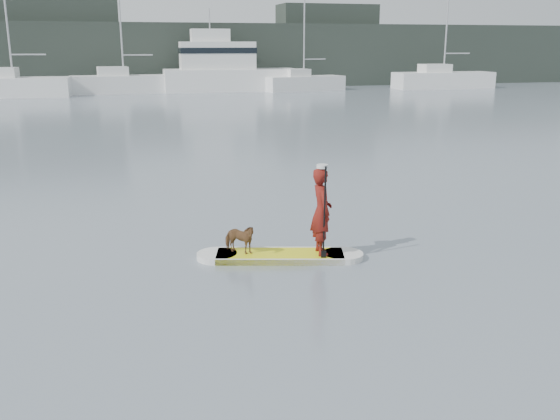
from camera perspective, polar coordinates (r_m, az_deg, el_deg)
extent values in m
plane|color=slate|center=(11.41, 8.87, -6.39)|extent=(140.00, 140.00, 0.00)
cube|color=yellow|center=(12.36, 0.00, -4.21)|extent=(2.62, 1.43, 0.12)
cylinder|color=silver|center=(12.42, -5.79, -4.20)|extent=(0.80, 0.80, 0.12)
cylinder|color=silver|center=(12.42, 5.79, -4.19)|extent=(0.80, 0.80, 0.12)
cube|color=silver|center=(12.71, 0.00, -3.67)|extent=(2.43, 0.71, 0.12)
cube|color=silver|center=(12.01, 0.00, -4.79)|extent=(2.43, 0.71, 0.12)
imported|color=maroon|center=(12.12, 3.81, -0.12)|extent=(0.45, 0.65, 1.71)
cylinder|color=silver|center=(11.92, 3.89, 4.01)|extent=(0.22, 0.22, 0.07)
imported|color=#55371D|center=(12.27, -3.75, -2.63)|extent=(0.75, 0.70, 0.60)
cylinder|color=black|center=(11.84, 4.08, -0.36)|extent=(0.11, 0.30, 1.89)
cube|color=black|center=(12.11, 4.00, -4.47)|extent=(0.10, 0.05, 0.32)
cube|color=white|center=(54.50, -23.15, 10.27)|extent=(8.74, 3.43, 1.54)
cube|color=silver|center=(54.62, -24.16, 11.39)|extent=(2.53, 2.16, 0.77)
cylinder|color=#B7B7BC|center=(54.47, -23.83, 16.70)|extent=(0.15, 0.15, 10.75)
cylinder|color=#B7B7BC|center=(54.16, -22.03, 13.05)|extent=(2.64, 0.29, 0.11)
cube|color=white|center=(56.20, -14.05, 11.09)|extent=(9.08, 3.43, 1.48)
cube|color=silver|center=(56.06, -15.05, 12.16)|extent=(2.63, 2.11, 0.74)
cylinder|color=#B7B7BC|center=(56.18, -14.49, 17.67)|extent=(0.15, 0.15, 11.44)
cylinder|color=#B7B7BC|center=(56.25, -12.89, 13.65)|extent=(2.54, 0.30, 0.11)
cube|color=white|center=(57.31, 2.18, 11.49)|extent=(7.71, 3.82, 1.29)
cube|color=silver|center=(56.90, 1.53, 12.45)|extent=(2.36, 2.06, 0.65)
cylinder|color=#B7B7BC|center=(57.23, 2.24, 16.84)|extent=(0.13, 0.13, 9.41)
cylinder|color=#B7B7BC|center=(57.76, 3.19, 13.61)|extent=(2.19, 0.53, 0.09)
cube|color=white|center=(62.27, 14.69, 11.40)|extent=(9.52, 2.96, 1.51)
cube|color=silver|center=(61.77, 13.97, 12.47)|extent=(2.68, 2.00, 0.75)
cylinder|color=#B7B7BC|center=(62.29, 15.13, 17.83)|extent=(0.15, 0.15, 12.49)
cylinder|color=#B7B7BC|center=(62.82, 15.90, 13.61)|extent=(2.59, 0.15, 0.11)
cube|color=white|center=(57.15, -4.51, 11.77)|extent=(11.92, 4.07, 1.93)
cube|color=silver|center=(56.91, -5.77, 13.88)|extent=(6.59, 3.15, 2.36)
cube|color=silver|center=(56.83, -6.43, 15.60)|extent=(3.37, 2.12, 1.07)
cube|color=black|center=(56.90, -5.78, 14.32)|extent=(6.71, 3.22, 0.48)
cylinder|color=#B7B7BC|center=(56.86, -6.47, 17.00)|extent=(0.11, 0.11, 1.72)
cube|color=black|center=(62.83, -11.55, 13.66)|extent=(90.00, 6.00, 6.00)
cube|color=black|center=(63.91, -20.95, 14.37)|extent=(14.00, 4.00, 9.00)
cube|color=black|center=(67.51, 4.28, 14.83)|extent=(10.00, 4.00, 8.00)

